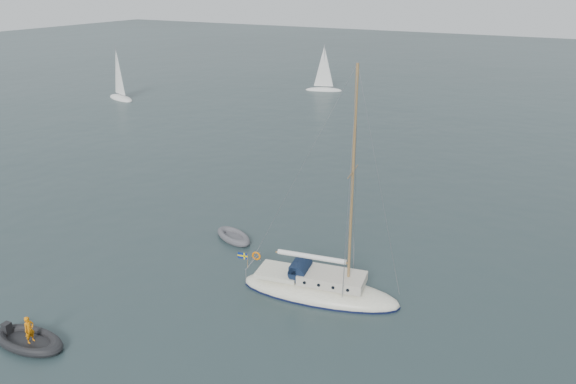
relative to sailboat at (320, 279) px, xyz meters
The scene contains 6 objects.
ground 2.19m from the sailboat, 167.84° to the left, with size 300.00×300.00×0.00m, color black.
sailboat is the anchor object (origin of this frame).
dinghy 8.50m from the sailboat, 156.29° to the left, with size 3.15×1.42×0.45m.
rib 14.27m from the sailboat, 133.87° to the right, with size 3.89×1.77×1.52m.
distant_yacht_c 57.01m from the sailboat, 115.06° to the left, with size 5.38×2.87×7.13m.
distant_yacht_a 56.58m from the sailboat, 144.58° to the left, with size 5.76×3.07×7.64m.
Camera 1 is at (12.82, -23.87, 15.78)m, focal length 35.00 mm.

